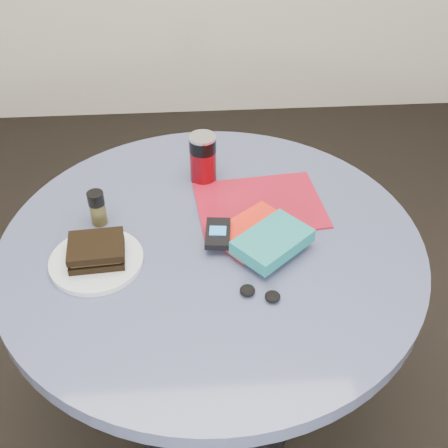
{
  "coord_description": "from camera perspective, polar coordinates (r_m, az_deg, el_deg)",
  "views": [
    {
      "loc": [
        -0.04,
        -0.99,
        1.63
      ],
      "look_at": [
        0.03,
        0.0,
        0.8
      ],
      "focal_mm": 45.0,
      "sensor_mm": 36.0,
      "label": 1
    }
  ],
  "objects": [
    {
      "name": "ground",
      "position": [
        1.91,
        -0.95,
        -18.74
      ],
      "size": [
        4.0,
        4.0,
        0.0
      ],
      "primitive_type": "plane",
      "color": "black",
      "rests_on": "ground"
    },
    {
      "name": "table",
      "position": [
        1.44,
        -1.2,
        -6.56
      ],
      "size": [
        1.0,
        1.0,
        0.75
      ],
      "color": "black",
      "rests_on": "ground"
    },
    {
      "name": "plate",
      "position": [
        1.3,
        -12.82,
        -3.66
      ],
      "size": [
        0.26,
        0.26,
        0.01
      ],
      "primitive_type": "cylinder",
      "rotation": [
        0.0,
        0.0,
        0.27
      ],
      "color": "silver",
      "rests_on": "table"
    },
    {
      "name": "sandwich",
      "position": [
        1.28,
        -12.83,
        -2.65
      ],
      "size": [
        0.13,
        0.11,
        0.04
      ],
      "color": "black",
      "rests_on": "plate"
    },
    {
      "name": "soda_can",
      "position": [
        1.48,
        -2.15,
        6.7
      ],
      "size": [
        0.08,
        0.08,
        0.13
      ],
      "color": "#62040B",
      "rests_on": "table"
    },
    {
      "name": "pepper_grinder",
      "position": [
        1.38,
        -12.74,
        1.62
      ],
      "size": [
        0.05,
        0.05,
        0.09
      ],
      "color": "#403A1B",
      "rests_on": "table"
    },
    {
      "name": "magazine",
      "position": [
        1.43,
        3.63,
        1.96
      ],
      "size": [
        0.34,
        0.27,
        0.01
      ],
      "primitive_type": "cube",
      "rotation": [
        0.0,
        0.0,
        0.1
      ],
      "color": "maroon",
      "rests_on": "table"
    },
    {
      "name": "red_book",
      "position": [
        1.33,
        2.97,
        -0.68
      ],
      "size": [
        0.22,
        0.21,
        0.02
      ],
      "primitive_type": "cube",
      "rotation": [
        0.0,
        0.0,
        0.67
      ],
      "color": "red",
      "rests_on": "magazine"
    },
    {
      "name": "novel",
      "position": [
        1.27,
        4.97,
        -1.78
      ],
      "size": [
        0.2,
        0.19,
        0.03
      ],
      "primitive_type": "cube",
      "rotation": [
        0.0,
        0.0,
        0.71
      ],
      "color": "#176C6F",
      "rests_on": "red_book"
    },
    {
      "name": "mp3_player",
      "position": [
        1.3,
        -0.63,
        -0.97
      ],
      "size": [
        0.07,
        0.1,
        0.02
      ],
      "color": "black",
      "rests_on": "red_book"
    },
    {
      "name": "headphones",
      "position": [
        1.19,
        3.67,
        -7.06
      ],
      "size": [
        0.09,
        0.07,
        0.02
      ],
      "color": "black",
      "rests_on": "table"
    }
  ]
}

